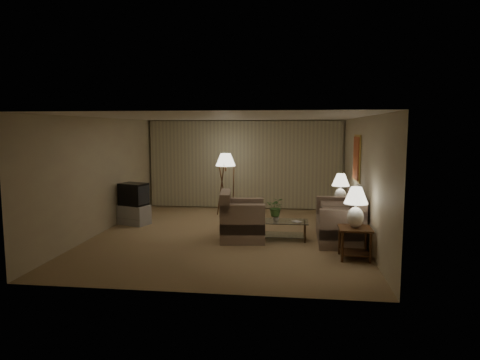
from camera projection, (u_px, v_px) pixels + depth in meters
name	position (u px, v px, depth m)	size (l,w,h in m)	color
ground	(227.00, 235.00, 9.85)	(7.00, 7.00, 0.00)	#A28559
room_shell	(237.00, 155.00, 11.12)	(6.04, 7.02, 2.72)	beige
sofa	(339.00, 222.00, 9.39)	(1.89, 0.99, 0.82)	gray
armchair	(242.00, 221.00, 9.42)	(1.23, 1.19, 0.85)	gray
side_table_near	(355.00, 237.00, 8.04)	(0.60, 0.60, 0.60)	#3A210F
side_table_far	(340.00, 211.00, 10.60)	(0.51, 0.43, 0.60)	#3A210F
table_lamp_near	(356.00, 204.00, 7.96)	(0.45, 0.45, 0.77)	white
table_lamp_far	(341.00, 186.00, 10.53)	(0.43, 0.43, 0.74)	white
coffee_table	(283.00, 227.00, 9.46)	(1.11, 0.61, 0.41)	silver
tv_cabinet	(134.00, 215.00, 10.96)	(0.86, 0.70, 0.50)	#A3A3A6
crt_tv	(134.00, 194.00, 10.89)	(0.78, 0.66, 0.56)	black
floor_lamp	(226.00, 183.00, 12.19)	(0.57, 0.57, 1.74)	#3A210F
ottoman	(242.00, 214.00, 11.40)	(0.57, 0.57, 0.38)	#AA5C39
vase	(276.00, 217.00, 9.45)	(0.14, 0.14, 0.15)	white
flowers	(276.00, 205.00, 9.41)	(0.38, 0.33, 0.42)	#497C37
book	(294.00, 222.00, 9.31)	(0.15, 0.20, 0.02)	olive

